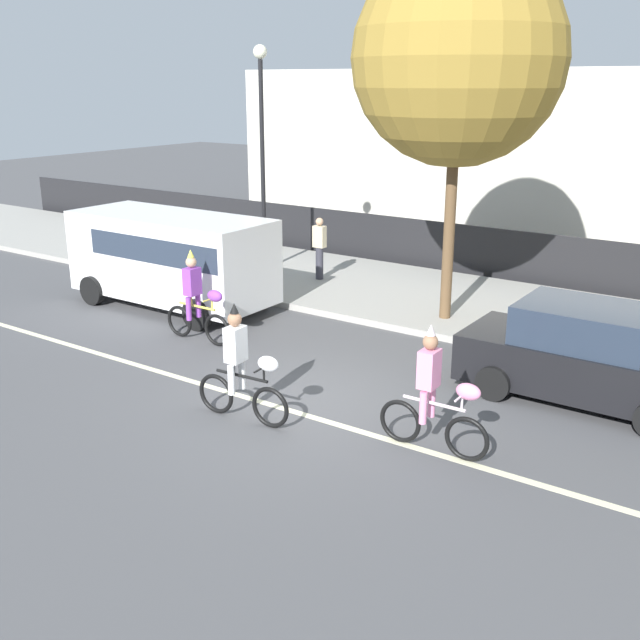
% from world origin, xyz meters
% --- Properties ---
extents(ground_plane, '(80.00, 80.00, 0.00)m').
position_xyz_m(ground_plane, '(0.00, 0.00, 0.00)').
color(ground_plane, '#4C4C4F').
extents(road_centre_line, '(36.00, 0.14, 0.01)m').
position_xyz_m(road_centre_line, '(0.00, -0.50, 0.00)').
color(road_centre_line, beige).
rests_on(road_centre_line, ground).
extents(sidewalk_curb, '(60.00, 5.00, 0.15)m').
position_xyz_m(sidewalk_curb, '(0.00, 6.50, 0.07)').
color(sidewalk_curb, '#9E9B93').
rests_on(sidewalk_curb, ground).
extents(fence_line, '(40.00, 0.08, 1.40)m').
position_xyz_m(fence_line, '(0.00, 9.40, 0.70)').
color(fence_line, black).
rests_on(fence_line, ground).
extents(parade_cyclist_purple, '(1.72, 0.50, 1.92)m').
position_xyz_m(parade_cyclist_purple, '(-3.56, 1.18, 0.84)').
color(parade_cyclist_purple, black).
rests_on(parade_cyclist_purple, ground).
extents(parade_cyclist_zebra, '(1.72, 0.50, 1.92)m').
position_xyz_m(parade_cyclist_zebra, '(-0.36, -1.20, 0.84)').
color(parade_cyclist_zebra, black).
rests_on(parade_cyclist_zebra, ground).
extents(parade_cyclist_pink, '(1.72, 0.50, 1.92)m').
position_xyz_m(parade_cyclist_pink, '(2.57, -0.44, 0.84)').
color(parade_cyclist_pink, black).
rests_on(parade_cyclist_pink, ground).
extents(parked_van_white, '(5.00, 2.22, 2.18)m').
position_xyz_m(parked_van_white, '(-5.72, 2.70, 1.28)').
color(parked_van_white, white).
rests_on(parked_van_white, ground).
extents(parked_car_black, '(4.10, 1.92, 1.64)m').
position_xyz_m(parked_car_black, '(3.82, 2.66, 0.78)').
color(parked_car_black, black).
rests_on(parked_car_black, ground).
extents(street_lamp_post, '(0.36, 0.36, 5.86)m').
position_xyz_m(street_lamp_post, '(-5.92, 6.32, 3.99)').
color(street_lamp_post, black).
rests_on(street_lamp_post, sidewalk_curb).
extents(street_tree_far_corner, '(4.30, 4.30, 7.56)m').
position_xyz_m(street_tree_far_corner, '(0.11, 5.10, 5.55)').
color(street_tree_far_corner, brown).
rests_on(street_tree_far_corner, sidewalk_curb).
extents(pedestrian_onlooker, '(0.32, 0.20, 1.62)m').
position_xyz_m(pedestrian_onlooker, '(-4.07, 6.30, 1.01)').
color(pedestrian_onlooker, '#33333D').
rests_on(pedestrian_onlooker, sidewalk_curb).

